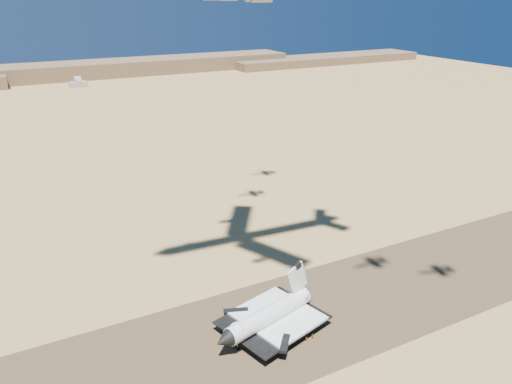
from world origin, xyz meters
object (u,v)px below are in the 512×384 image
crew_c (313,336)px  crew_a (299,333)px  shuttle (268,317)px  crew_b (306,338)px

crew_c → crew_a: bearing=4.7°
crew_a → crew_c: size_ratio=0.92×
crew_a → crew_c: crew_c is taller
shuttle → crew_b: shuttle is taller
crew_c → shuttle: bearing=9.0°
crew_b → crew_c: bearing=-118.1°
crew_a → crew_c: 4.29m
crew_c → crew_b: bearing=46.0°
shuttle → crew_a: bearing=-57.0°
shuttle → crew_a: (7.24, -6.46, -4.31)m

